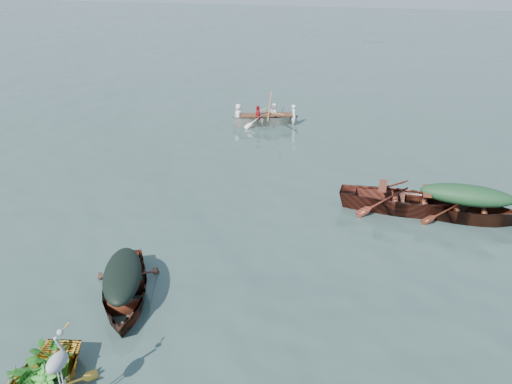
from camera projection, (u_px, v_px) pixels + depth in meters
ground at (249, 274)px, 10.46m from camera, size 140.00×140.00×0.00m
dark_covered_boat at (126, 300)px, 9.67m from camera, size 2.70×3.68×0.85m
green_tarp_boat at (462, 219)px, 12.70m from camera, size 4.07×1.30×0.93m
open_wooden_boat at (402, 211)px, 13.12m from camera, size 4.58×1.48×1.08m
rowed_boat at (266, 125)px, 20.12m from camera, size 3.89×2.47×0.86m
dark_tarp_cover at (122, 273)px, 9.41m from camera, size 1.48×2.02×0.40m
green_tarp_cover at (467, 194)px, 12.40m from camera, size 2.24×0.72×0.52m
thwart_benches at (404, 192)px, 12.88m from camera, size 2.29×0.88×0.04m
heron at (59, 371)px, 6.77m from camera, size 0.37×0.46×0.92m
dinghy_weeds at (40, 352)px, 7.32m from camera, size 0.90×1.04×0.60m
rowers at (266, 105)px, 19.78m from camera, size 2.81×1.94×0.76m
oars at (266, 114)px, 19.93m from camera, size 1.55×2.63×0.06m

